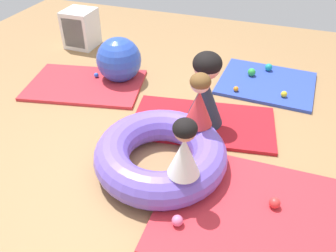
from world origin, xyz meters
name	(u,v)px	position (x,y,z in m)	size (l,w,h in m)	color
ground_plane	(154,158)	(0.00, 0.00, 0.00)	(8.00, 8.00, 0.00)	#9E7549
gym_mat_front	(86,85)	(-1.33, 0.99, 0.02)	(1.43, 0.92, 0.04)	red
gym_mat_far_right	(268,219)	(1.12, -0.38, 0.02)	(1.77, 1.24, 0.04)	red
gym_mat_far_left	(267,83)	(0.86, 1.80, 0.02)	(1.17, 1.00, 0.04)	#2D47B7
gym_mat_near_left	(203,123)	(0.31, 0.69, 0.02)	(1.53, 0.81, 0.04)	#B21923
inflatable_cushion	(161,154)	(0.11, -0.10, 0.16)	(1.21, 1.21, 0.32)	#7056D1
child_in_white	(184,149)	(0.42, -0.41, 0.57)	(0.35, 0.35, 0.51)	white
child_in_red	(199,100)	(0.35, 0.27, 0.57)	(0.38, 0.38, 0.52)	red
adult_seated	(205,90)	(0.31, 0.69, 0.43)	(0.52, 0.52, 0.81)	#232D3D
play_ball_green	(252,72)	(0.65, 1.90, 0.09)	(0.10, 0.10, 0.10)	green
play_ball_yellow	(284,94)	(1.09, 1.50, 0.08)	(0.07, 0.07, 0.07)	yellow
play_ball_red	(275,203)	(1.15, -0.26, 0.09)	(0.09, 0.09, 0.09)	red
play_ball_orange	(236,89)	(0.53, 1.44, 0.07)	(0.07, 0.07, 0.07)	orange
play_ball_blue	(96,75)	(-1.27, 1.18, 0.07)	(0.06, 0.06, 0.06)	blue
play_ball_teal	(269,67)	(0.84, 2.12, 0.09)	(0.10, 0.10, 0.10)	teal
play_ball_pink	(177,221)	(0.46, -0.69, 0.08)	(0.09, 0.09, 0.09)	pink
exercise_ball_large	(119,60)	(-0.98, 1.29, 0.29)	(0.57, 0.57, 0.57)	blue
storage_cube	(80,29)	(-2.01, 2.06, 0.28)	(0.44, 0.44, 0.56)	white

